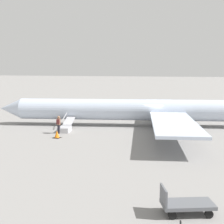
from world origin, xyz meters
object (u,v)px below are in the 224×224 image
object	(u,v)px
airplane_main	(162,110)
boarding_stairs	(66,128)
luggage_cart	(185,204)
passenger	(59,123)

from	to	relation	value
airplane_main	boarding_stairs	distance (m)	10.69
airplane_main	luggage_cart	xyz separation A→B (m)	(-6.56, 20.49, -1.36)
passenger	airplane_main	bearing A→B (deg)	-64.10
boarding_stairs	passenger	bearing A→B (deg)	164.20
boarding_stairs	luggage_cart	xyz separation A→B (m)	(-14.75, 13.78, 0.10)
airplane_main	luggage_cart	world-z (taller)	airplane_main
luggage_cart	airplane_main	bearing A→B (deg)	-100.10
airplane_main	passenger	world-z (taller)	airplane_main
boarding_stairs	luggage_cart	distance (m)	20.18
luggage_cart	passenger	bearing A→B (deg)	-68.14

